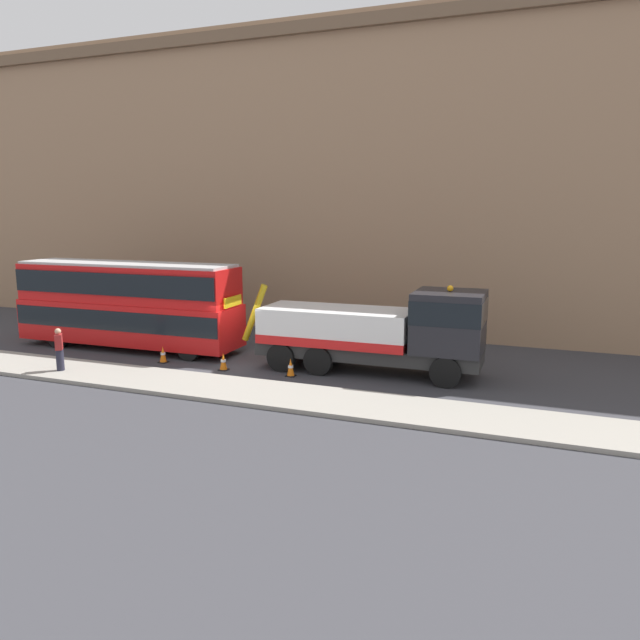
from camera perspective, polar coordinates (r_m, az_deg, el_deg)
ground_plane at (r=26.65m, az=-6.76°, el=-3.83°), size 120.00×120.00×0.00m
near_kerb at (r=23.14m, az=-11.65°, el=-5.98°), size 60.00×2.80×0.15m
building_facade at (r=32.96m, az=-0.55°, el=13.09°), size 60.00×1.50×16.00m
recovery_tow_truck at (r=24.29m, az=5.58°, el=-0.94°), size 10.16×2.79×3.67m
double_decker_bus at (r=29.80m, az=-17.53°, el=1.64°), size 11.08×2.73×4.06m
pedestrian_onlooker at (r=26.33m, az=-23.21°, el=-2.59°), size 0.45×0.48×1.71m
traffic_cone_near_bus at (r=26.97m, az=-14.48°, el=-3.18°), size 0.36×0.36×0.72m
traffic_cone_midway at (r=25.23m, az=-9.03°, el=-3.90°), size 0.36×0.36×0.72m
traffic_cone_near_truck at (r=24.04m, az=-2.76°, el=-4.50°), size 0.36×0.36×0.72m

